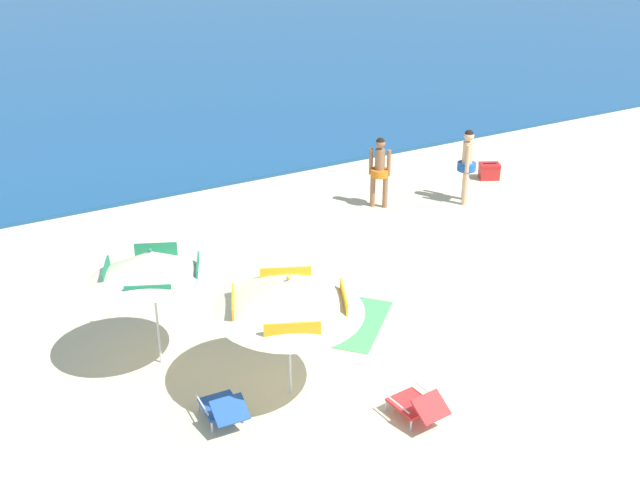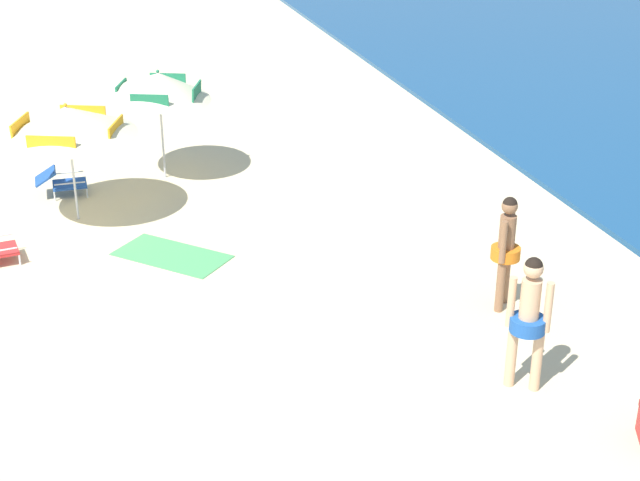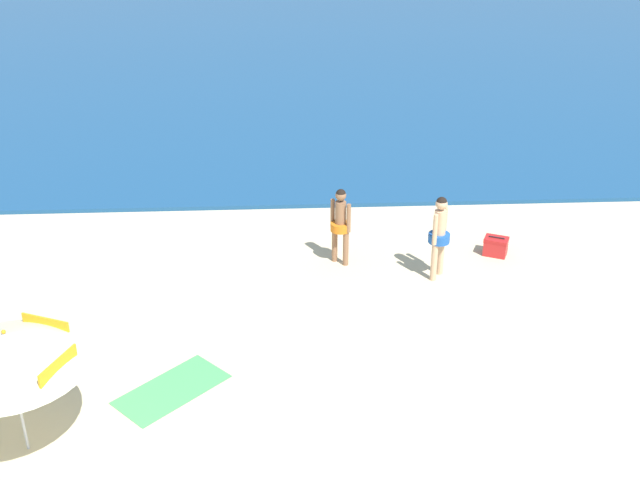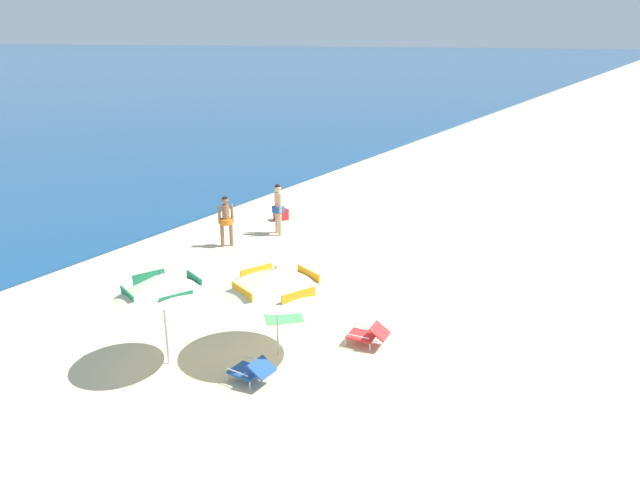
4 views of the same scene
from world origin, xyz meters
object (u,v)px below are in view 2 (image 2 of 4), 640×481
person_standing_near_shore (506,245)px  beach_towel (172,255)px  lounge_chair_under_umbrella (61,181)px  person_standing_beside (529,314)px  beach_umbrella_striped_second (159,85)px  beach_umbrella_striped_main (67,122)px

person_standing_near_shore → beach_towel: 5.29m
lounge_chair_under_umbrella → person_standing_beside: person_standing_beside is taller
beach_umbrella_striped_second → beach_towel: bearing=-7.5°
person_standing_beside → beach_towel: size_ratio=0.98×
person_standing_beside → beach_umbrella_striped_second: bearing=-160.0°
beach_umbrella_striped_main → beach_umbrella_striped_second: bearing=130.8°
lounge_chair_under_umbrella → beach_towel: 3.45m
person_standing_near_shore → beach_umbrella_striped_second: bearing=-149.9°
beach_umbrella_striped_second → lounge_chair_under_umbrella: beach_umbrella_striped_second is taller
beach_umbrella_striped_second → beach_towel: (3.44, -0.45, -1.80)m
beach_umbrella_striped_main → person_standing_beside: size_ratio=1.44×
beach_umbrella_striped_main → beach_umbrella_striped_second: 2.30m
lounge_chair_under_umbrella → person_standing_near_shore: 8.40m
person_standing_beside → beach_towel: person_standing_beside is taller
beach_towel → person_standing_beside: bearing=35.2°
person_standing_beside → beach_towel: bearing=-144.8°
lounge_chair_under_umbrella → person_standing_near_shore: person_standing_near_shore is taller
beach_towel → person_standing_near_shore: bearing=54.1°
beach_umbrella_striped_main → person_standing_near_shore: (4.98, 5.50, -0.77)m
beach_towel → lounge_chair_under_umbrella: bearing=-154.5°
person_standing_beside → beach_towel: (-4.97, -3.50, -1.02)m
lounge_chair_under_umbrella → beach_towel: bearing=25.5°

